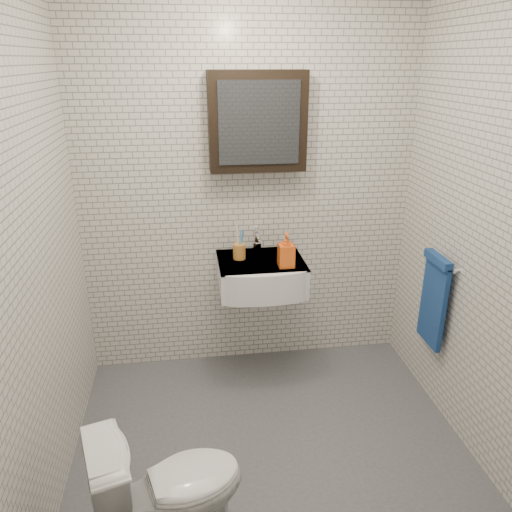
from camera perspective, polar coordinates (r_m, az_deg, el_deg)
The scene contains 9 objects.
ground at distance 3.02m, azimuth 1.84°, elevation -21.29°, with size 2.20×2.00×0.01m, color #4B4E52.
room_shell at distance 2.29m, azimuth 2.28°, elevation 6.61°, with size 2.22×2.02×2.51m.
washbasin at distance 3.22m, azimuth 0.65°, elevation -2.26°, with size 0.55×0.50×0.20m.
faucet at distance 3.34m, azimuth 0.15°, elevation 1.63°, with size 0.06×0.20×0.15m.
mirror_cabinet at distance 3.15m, azimuth 0.17°, elevation 15.09°, with size 0.60×0.15×0.60m.
towel_rail at distance 3.20m, azimuth 19.69°, elevation -4.38°, with size 0.09×0.30×0.58m.
toothbrush_cup at distance 3.22m, azimuth -1.92°, elevation 0.64°, with size 0.10×0.10×0.22m.
soap_bottle at distance 3.09m, azimuth 3.48°, elevation 0.68°, with size 0.10×0.10×0.22m, color orange.
toilet at distance 2.41m, azimuth -9.78°, elevation -24.75°, with size 0.37×0.64×0.65m, color white.
Camera 1 is at (-0.40, -2.17, 2.06)m, focal length 35.00 mm.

